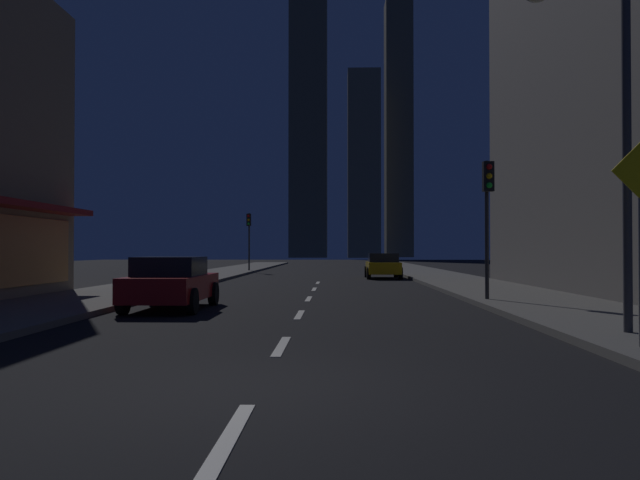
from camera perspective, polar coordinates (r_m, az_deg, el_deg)
ground_plane at (r=39.60m, az=0.15°, el=-3.35°), size 78.00×136.00×0.10m
sidewalk_right at (r=40.04m, az=10.23°, el=-3.12°), size 4.00×76.00×0.15m
sidewalk_left at (r=40.37m, az=-9.85°, el=-3.11°), size 4.00×76.00×0.15m
lane_marking_center at (r=18.64m, az=-1.38°, el=-5.92°), size 0.16×28.20×0.01m
skyscraper_distant_tall at (r=143.68m, az=-1.04°, el=13.08°), size 8.16×8.75×72.75m
skyscraper_distant_mid at (r=137.40m, az=3.96°, el=6.78°), size 6.92×6.16×40.03m
skyscraper_distant_short at (r=151.35m, az=7.05°, el=9.85°), size 6.19×7.29×59.76m
car_parked_near at (r=17.91m, az=-13.19°, el=-3.74°), size 1.98×4.24×1.45m
car_parked_far at (r=36.82m, az=5.66°, el=-2.29°), size 1.98×4.24×1.45m
fire_hydrant_far_left at (r=26.80m, az=-13.29°, el=-3.41°), size 0.42×0.30×0.65m
traffic_light_near_right at (r=19.86m, az=14.82°, el=3.62°), size 0.32×0.48×4.20m
traffic_light_far_left at (r=46.82m, az=-6.40°, el=1.00°), size 0.32×0.48×4.20m
street_lamp_right at (r=12.91m, az=22.34°, el=14.58°), size 1.96×0.56×6.58m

